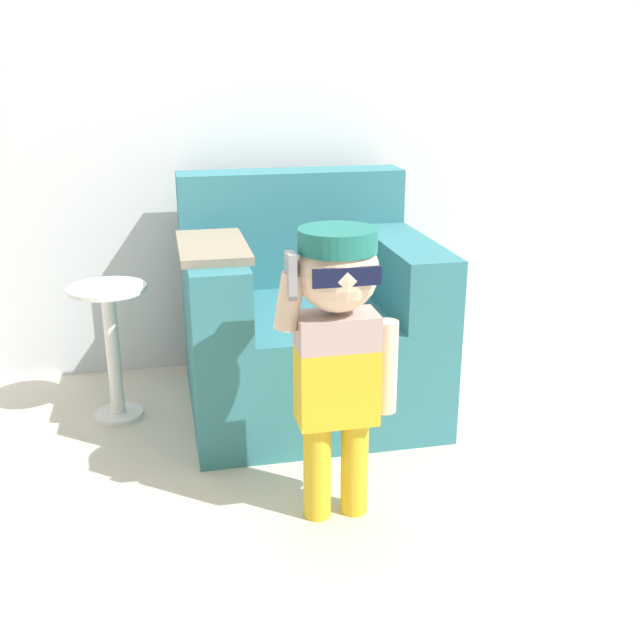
{
  "coord_description": "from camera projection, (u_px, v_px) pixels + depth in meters",
  "views": [
    {
      "loc": [
        -0.63,
        -2.78,
        1.35
      ],
      "look_at": [
        -0.11,
        -0.39,
        0.51
      ],
      "focal_mm": 42.0,
      "sensor_mm": 36.0,
      "label": 1
    }
  ],
  "objects": [
    {
      "name": "ground_plane",
      "position": [
        326.0,
        405.0,
        3.14
      ],
      "size": [
        10.0,
        10.0,
        0.0
      ],
      "primitive_type": "plane",
      "color": "beige"
    },
    {
      "name": "wall_back",
      "position": [
        296.0,
        77.0,
        3.26
      ],
      "size": [
        10.0,
        0.05,
        2.6
      ],
      "color": "silver",
      "rests_on": "ground_plane"
    },
    {
      "name": "armchair",
      "position": [
        305.0,
        323.0,
        3.06
      ],
      "size": [
        0.97,
        0.9,
        0.93
      ],
      "color": "teal",
      "rests_on": "ground_plane"
    },
    {
      "name": "person_child",
      "position": [
        338.0,
        331.0,
        2.18
      ],
      "size": [
        0.38,
        0.28,
        0.92
      ],
      "color": "gold",
      "rests_on": "ground_plane"
    },
    {
      "name": "side_table",
      "position": [
        112.0,
        340.0,
        2.93
      ],
      "size": [
        0.3,
        0.3,
        0.55
      ],
      "color": "white",
      "rests_on": "ground_plane"
    }
  ]
}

